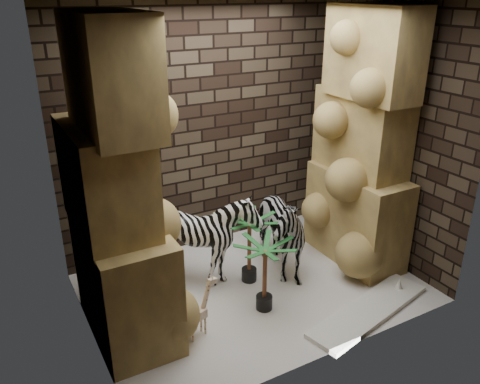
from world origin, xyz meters
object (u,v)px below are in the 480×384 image
giraffe_toy (196,310)px  palm_front (249,249)px  zebra_right (274,222)px  zebra_left (206,242)px  palm_back (265,276)px  surfboard (369,311)px

giraffe_toy → palm_front: palm_front is taller
zebra_right → zebra_left: zebra_right is taller
giraffe_toy → palm_back: size_ratio=0.76×
palm_back → surfboard: palm_back is taller
zebra_left → giraffe_toy: (-0.49, -0.80, -0.20)m
surfboard → zebra_right: bearing=96.5°
zebra_right → surfboard: zebra_right is taller
zebra_right → surfboard: size_ratio=0.80×
palm_front → palm_back: palm_front is taller
zebra_left → giraffe_toy: 0.96m
giraffe_toy → palm_front: bearing=16.7°
palm_back → giraffe_toy: bearing=-175.6°
palm_back → zebra_right: bearing=51.1°
zebra_right → palm_back: size_ratio=1.60×
giraffe_toy → zebra_right: bearing=11.1°
giraffe_toy → surfboard: (1.68, -0.53, -0.27)m
zebra_left → palm_back: bearing=-73.0°
zebra_right → zebra_left: size_ratio=1.14×
zebra_left → palm_front: (0.43, -0.21, -0.09)m
giraffe_toy → palm_back: bearing=-11.9°
zebra_right → palm_front: zebra_right is taller
zebra_left → surfboard: 1.85m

